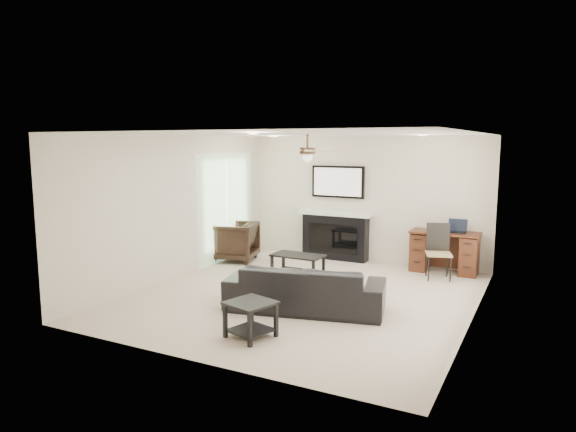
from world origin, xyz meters
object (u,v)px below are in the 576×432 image
Objects in this scene: sofa at (305,288)px; desk at (444,252)px; fireplace_unit at (335,213)px; armchair at (234,241)px; coffee_table at (298,266)px.

sofa is 3.40m from desk.
sofa is 3.36m from fireplace_unit.
desk is (3.96, 0.96, -0.01)m from armchair.
coffee_table is at bearing 57.31° from armchair.
sofa is at bearing -59.14° from coffee_table.
fireplace_unit is (0.07, 1.59, 0.75)m from coffee_table.
armchair is 4.08m from desk.
desk reaches higher than coffee_table.
sofa is 1.84m from coffee_table.
fireplace_unit is (1.77, 1.04, 0.56)m from armchair.
fireplace_unit reaches higher than coffee_table.
sofa is at bearing -75.37° from fireplace_unit.
coffee_table is 0.74× the size of desk.
coffee_table is at bearing -73.87° from sofa.
fireplace_unit is 2.27m from desk.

